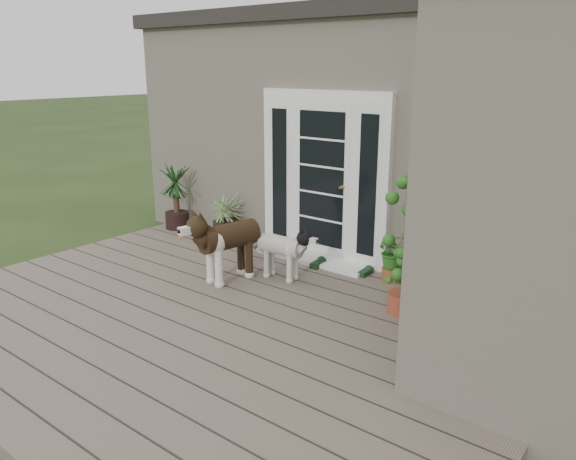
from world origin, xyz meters
The scene contains 16 objects.
deck centered at (0.00, 0.40, 0.06)m, with size 6.20×4.60×0.12m, color #6B5B4C.
house_main centered at (0.00, 4.65, 1.55)m, with size 7.40×4.00×3.10m, color #665E54.
roof_main centered at (0.00, 4.65, 3.20)m, with size 7.60×4.20×0.20m, color #2D2826.
house_wing centered at (2.90, 1.50, 1.55)m, with size 1.60×2.40×3.10m, color #665E54.
door_unit centered at (-0.20, 2.60, 1.19)m, with size 1.90×0.14×2.15m, color white.
door_step centered at (-0.20, 2.40, 0.14)m, with size 1.60×0.40×0.05m, color white.
brindle_dog centered at (-0.55, 1.22, 0.52)m, with size 0.41×0.95×0.80m, color #3A2615, non-canonical shape.
white_dog centered at (-0.12, 1.65, 0.42)m, with size 0.31×0.71×0.60m, color white, non-canonical shape.
spider_plant centered at (-1.75, 2.40, 0.48)m, with size 0.68×0.68×0.72m, color #8C9B5F, non-canonical shape.
yucca centered at (-2.75, 2.32, 0.62)m, with size 0.70×0.70×1.01m, color black, non-canonical shape.
herb_a centered at (0.95, 2.40, 0.36)m, with size 0.38×0.38×0.49m, color #275F1B.
herb_b centered at (1.55, 2.10, 0.40)m, with size 0.37×0.37×0.55m, color #1A4F16.
herb_c centered at (1.73, 2.31, 0.39)m, with size 0.35×0.35×0.54m, color #245C1A.
sapling centered at (1.44, 1.66, 0.88)m, with size 0.45×0.45×1.51m, color #1D651F, non-canonical shape.
clog_left centered at (-0.01, 2.25, 0.17)m, with size 0.14×0.30×0.09m, color black, non-canonical shape.
clog_right centered at (0.61, 2.37, 0.16)m, with size 0.13×0.27×0.08m, color black, non-canonical shape.
Camera 1 is at (3.81, -3.20, 2.56)m, focal length 34.97 mm.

